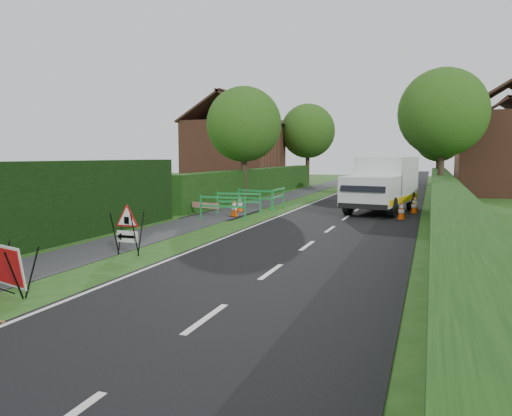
# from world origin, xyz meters

# --- Properties ---
(ground) EXTENTS (120.00, 120.00, 0.00)m
(ground) POSITION_xyz_m (0.00, 0.00, 0.00)
(ground) COLOR #244D16
(ground) RESTS_ON ground
(road_surface) EXTENTS (6.00, 90.00, 0.02)m
(road_surface) POSITION_xyz_m (2.50, 35.00, 0.00)
(road_surface) COLOR black
(road_surface) RESTS_ON ground
(footpath) EXTENTS (2.00, 90.00, 0.02)m
(footpath) POSITION_xyz_m (-3.00, 35.00, 0.01)
(footpath) COLOR #2D2D30
(footpath) RESTS_ON ground
(hedge_west_far) EXTENTS (1.00, 24.00, 1.80)m
(hedge_west_far) POSITION_xyz_m (-5.00, 22.00, 0.00)
(hedge_west_far) COLOR #14380F
(hedge_west_far) RESTS_ON ground
(hedge_east) EXTENTS (1.20, 50.00, 1.50)m
(hedge_east) POSITION_xyz_m (6.50, 16.00, 0.00)
(hedge_east) COLOR #14380F
(hedge_east) RESTS_ON ground
(house_west) EXTENTS (7.50, 7.40, 7.88)m
(house_west) POSITION_xyz_m (-10.00, 30.00, 2.90)
(house_west) COLOR brown
(house_west) RESTS_ON ground
(house_east_b) EXTENTS (7.50, 7.40, 7.88)m
(house_east_b) POSITION_xyz_m (12.00, 42.00, 2.90)
(house_east_b) COLOR brown
(house_east_b) RESTS_ON ground
(tree_nw) EXTENTS (4.40, 4.40, 6.70)m
(tree_nw) POSITION_xyz_m (-4.60, 18.00, 4.48)
(tree_nw) COLOR #2D2116
(tree_nw) RESTS_ON ground
(tree_ne) EXTENTS (5.20, 5.20, 7.79)m
(tree_ne) POSITION_xyz_m (6.40, 22.00, 5.17)
(tree_ne) COLOR #2D2116
(tree_ne) RESTS_ON ground
(tree_fw) EXTENTS (4.80, 4.80, 7.24)m
(tree_fw) POSITION_xyz_m (-4.60, 34.00, 4.83)
(tree_fw) COLOR #2D2116
(tree_fw) RESTS_ON ground
(tree_fe) EXTENTS (4.20, 4.20, 6.33)m
(tree_fe) POSITION_xyz_m (6.40, 38.00, 4.22)
(tree_fe) COLOR #2D2116
(tree_fe) RESTS_ON ground
(red_rect_sign) EXTENTS (1.26, 0.98, 0.95)m
(red_rect_sign) POSITION_xyz_m (-1.69, -2.44, 0.55)
(red_rect_sign) COLOR black
(red_rect_sign) RESTS_ON ground
(triangle_sign) EXTENTS (0.80, 0.80, 1.16)m
(triangle_sign) POSITION_xyz_m (-1.72, 1.54, 0.81)
(triangle_sign) COLOR black
(triangle_sign) RESTS_ON ground
(works_van) EXTENTS (3.18, 5.98, 2.59)m
(works_van) POSITION_xyz_m (3.72, 14.54, 1.37)
(works_van) COLOR silver
(works_van) RESTS_ON ground
(traffic_cone_0) EXTENTS (0.38, 0.38, 0.79)m
(traffic_cone_0) POSITION_xyz_m (4.77, 11.67, 0.39)
(traffic_cone_0) COLOR black
(traffic_cone_0) RESTS_ON ground
(traffic_cone_1) EXTENTS (0.38, 0.38, 0.79)m
(traffic_cone_1) POSITION_xyz_m (5.18, 14.11, 0.39)
(traffic_cone_1) COLOR black
(traffic_cone_1) RESTS_ON ground
(traffic_cone_2) EXTENTS (0.38, 0.38, 0.79)m
(traffic_cone_2) POSITION_xyz_m (5.16, 15.86, 0.39)
(traffic_cone_2) COLOR black
(traffic_cone_2) RESTS_ON ground
(traffic_cone_3) EXTENTS (0.38, 0.38, 0.79)m
(traffic_cone_3) POSITION_xyz_m (-2.14, 10.30, 0.39)
(traffic_cone_3) COLOR black
(traffic_cone_3) RESTS_ON ground
(traffic_cone_4) EXTENTS (0.38, 0.38, 0.79)m
(traffic_cone_4) POSITION_xyz_m (-2.60, 12.18, 0.39)
(traffic_cone_4) COLOR black
(traffic_cone_4) RESTS_ON ground
(ped_barrier_0) EXTENTS (2.07, 0.39, 1.00)m
(ped_barrier_0) POSITION_xyz_m (-2.31, 9.42, 0.63)
(ped_barrier_0) COLOR #1A9140
(ped_barrier_0) RESTS_ON ground
(ped_barrier_1) EXTENTS (2.09, 0.75, 1.00)m
(ped_barrier_1) POSITION_xyz_m (-2.44, 11.62, 0.63)
(ped_barrier_1) COLOR #1A9140
(ped_barrier_1) RESTS_ON ground
(ped_barrier_2) EXTENTS (2.09, 0.77, 1.00)m
(ped_barrier_2) POSITION_xyz_m (-2.35, 13.64, 0.63)
(ped_barrier_2) COLOR #1A9140
(ped_barrier_2) RESTS_ON ground
(ped_barrier_3) EXTENTS (0.39, 2.07, 1.00)m
(ped_barrier_3) POSITION_xyz_m (-1.51, 14.77, 0.63)
(ped_barrier_3) COLOR #1A9140
(ped_barrier_3) RESTS_ON ground
(redwhite_plank) EXTENTS (1.47, 0.40, 0.25)m
(redwhite_plank) POSITION_xyz_m (-3.60, 10.49, 0.00)
(redwhite_plank) COLOR red
(redwhite_plank) RESTS_ON ground
(litter_can) EXTENTS (0.12, 0.07, 0.07)m
(litter_can) POSITION_xyz_m (-0.48, -3.78, 0.00)
(litter_can) COLOR #BF7F4C
(litter_can) RESTS_ON ground
(hatchback_car) EXTENTS (1.89, 4.11, 1.36)m
(hatchback_car) POSITION_xyz_m (2.04, 26.34, 0.68)
(hatchback_car) COLOR white
(hatchback_car) RESTS_ON ground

